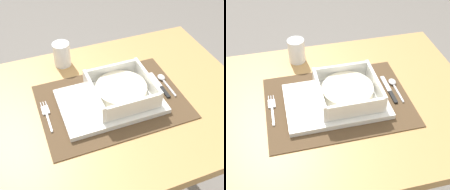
% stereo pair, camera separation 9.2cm
% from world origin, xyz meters
% --- Properties ---
extents(dining_table, '(0.86, 0.66, 0.74)m').
position_xyz_m(dining_table, '(0.00, 0.00, 0.61)').
color(dining_table, '#B2844C').
rests_on(dining_table, ground).
extents(placemat, '(0.45, 0.32, 0.00)m').
position_xyz_m(placemat, '(-0.01, -0.00, 0.74)').
color(placemat, '#4C3823').
rests_on(placemat, dining_table).
extents(serving_plate, '(0.31, 0.21, 0.02)m').
position_xyz_m(serving_plate, '(-0.02, -0.01, 0.75)').
color(serving_plate, white).
rests_on(serving_plate, placemat).
extents(porridge_bowl, '(0.19, 0.19, 0.06)m').
position_xyz_m(porridge_bowl, '(0.02, -0.00, 0.78)').
color(porridge_bowl, white).
rests_on(porridge_bowl, serving_plate).
extents(fork, '(0.02, 0.13, 0.00)m').
position_xyz_m(fork, '(-0.22, 0.02, 0.74)').
color(fork, silver).
rests_on(fork, placemat).
extents(spoon, '(0.02, 0.11, 0.01)m').
position_xyz_m(spoon, '(0.18, 0.03, 0.74)').
color(spoon, silver).
rests_on(spoon, placemat).
extents(butter_knife, '(0.01, 0.13, 0.01)m').
position_xyz_m(butter_knife, '(0.16, 0.01, 0.74)').
color(butter_knife, black).
rests_on(butter_knife, placemat).
extents(drinking_glass, '(0.06, 0.06, 0.09)m').
position_xyz_m(drinking_glass, '(-0.11, 0.25, 0.78)').
color(drinking_glass, white).
rests_on(drinking_glass, dining_table).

